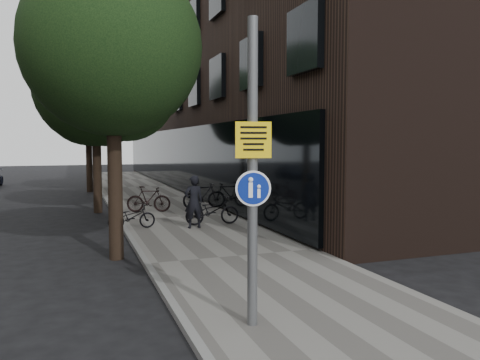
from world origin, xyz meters
name	(u,v)px	position (x,y,z in m)	size (l,w,h in m)	color
ground	(286,304)	(0.00, 0.00, 0.00)	(120.00, 120.00, 0.00)	black
sidewalk	(180,218)	(0.25, 10.00, 0.06)	(4.50, 60.00, 0.12)	slate
curb_edge	(120,221)	(-2.00, 10.00, 0.07)	(0.15, 60.00, 0.13)	slate
building_right_dark_brick	(260,53)	(8.50, 22.00, 9.00)	(12.00, 40.00, 18.00)	black
street_tree_near	(115,55)	(-2.53, 4.64, 5.11)	(4.40, 4.40, 7.50)	black
street_tree_mid	(97,91)	(-2.53, 13.14, 5.11)	(5.00, 5.00, 7.80)	black
street_tree_far	(89,107)	(-2.53, 22.14, 5.11)	(5.00, 5.00, 7.80)	black
signpost	(252,173)	(-1.04, -0.95, 2.48)	(0.53, 0.16, 4.68)	#595B5E
pedestrian	(194,202)	(0.17, 7.46, 1.00)	(0.64, 0.42, 1.76)	black
parked_bike_facade_near	(212,210)	(0.93, 7.88, 0.61)	(0.65, 1.87, 0.98)	black
parked_bike_facade_far	(203,195)	(1.73, 11.97, 0.68)	(0.53, 1.86, 1.12)	black
parked_bike_curb_near	(132,217)	(-1.80, 7.97, 0.53)	(0.54, 1.54, 0.81)	black
parked_bike_curb_far	(149,199)	(-0.68, 11.62, 0.65)	(0.50, 1.77, 1.06)	black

